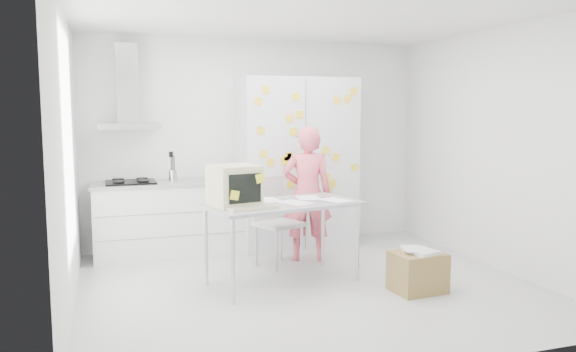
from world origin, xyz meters
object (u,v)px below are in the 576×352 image
object	(u,v)px
desk	(253,195)
cardboard_box	(418,271)
person	(307,194)
chair	(274,216)

from	to	relation	value
desk	cardboard_box	xyz separation A→B (m)	(1.50, -0.65, -0.74)
person	desk	distance (m)	1.19
desk	chair	distance (m)	0.93
person	desk	xyz separation A→B (m)	(-0.87, -0.80, 0.15)
person	chair	distance (m)	0.49
desk	cardboard_box	world-z (taller)	desk
desk	chair	size ratio (longest dim) A/B	1.67
desk	chair	bearing A→B (deg)	46.49
person	desk	world-z (taller)	person
chair	cardboard_box	bearing A→B (deg)	-74.41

